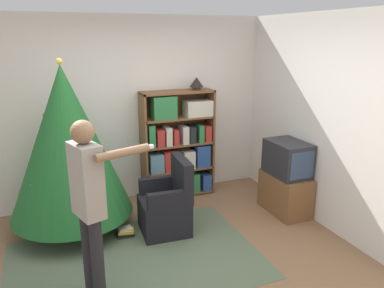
{
  "coord_description": "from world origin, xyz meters",
  "views": [
    {
      "loc": [
        -1.18,
        -3.16,
        2.32
      ],
      "look_at": [
        0.47,
        0.89,
        1.05
      ],
      "focal_mm": 35.0,
      "sensor_mm": 36.0,
      "label": 1
    }
  ],
  "objects_px": {
    "television": "(288,158)",
    "standing_person": "(89,199)",
    "armchair": "(167,207)",
    "christmas_tree": "(67,143)",
    "table_lamp": "(196,83)",
    "bookshelf": "(178,148)"
  },
  "relations": [
    {
      "from": "television",
      "to": "standing_person",
      "type": "relative_size",
      "value": 0.36
    },
    {
      "from": "armchair",
      "to": "standing_person",
      "type": "relative_size",
      "value": 0.55
    },
    {
      "from": "television",
      "to": "christmas_tree",
      "type": "relative_size",
      "value": 0.29
    },
    {
      "from": "christmas_tree",
      "to": "table_lamp",
      "type": "xyz_separation_m",
      "value": [
        1.85,
        0.5,
        0.56
      ]
    },
    {
      "from": "armchair",
      "to": "table_lamp",
      "type": "distance_m",
      "value": 1.85
    },
    {
      "from": "bookshelf",
      "to": "armchair",
      "type": "relative_size",
      "value": 1.71
    },
    {
      "from": "bookshelf",
      "to": "christmas_tree",
      "type": "height_order",
      "value": "christmas_tree"
    },
    {
      "from": "television",
      "to": "table_lamp",
      "type": "relative_size",
      "value": 3.02
    },
    {
      "from": "standing_person",
      "to": "armchair",
      "type": "bearing_deg",
      "value": 115.73
    },
    {
      "from": "bookshelf",
      "to": "television",
      "type": "relative_size",
      "value": 2.6
    },
    {
      "from": "bookshelf",
      "to": "armchair",
      "type": "height_order",
      "value": "bookshelf"
    },
    {
      "from": "christmas_tree",
      "to": "armchair",
      "type": "distance_m",
      "value": 1.41
    },
    {
      "from": "armchair",
      "to": "bookshelf",
      "type": "bearing_deg",
      "value": 156.6
    },
    {
      "from": "bookshelf",
      "to": "armchair",
      "type": "bearing_deg",
      "value": -117.03
    },
    {
      "from": "christmas_tree",
      "to": "standing_person",
      "type": "height_order",
      "value": "christmas_tree"
    },
    {
      "from": "bookshelf",
      "to": "television",
      "type": "xyz_separation_m",
      "value": [
        1.14,
        -1.08,
        0.03
      ]
    },
    {
      "from": "bookshelf",
      "to": "standing_person",
      "type": "height_order",
      "value": "standing_person"
    },
    {
      "from": "bookshelf",
      "to": "table_lamp",
      "type": "height_order",
      "value": "table_lamp"
    },
    {
      "from": "television",
      "to": "standing_person",
      "type": "bearing_deg",
      "value": -162.38
    },
    {
      "from": "christmas_tree",
      "to": "bookshelf",
      "type": "bearing_deg",
      "value": 17.31
    },
    {
      "from": "armchair",
      "to": "table_lamp",
      "type": "height_order",
      "value": "table_lamp"
    },
    {
      "from": "television",
      "to": "armchair",
      "type": "height_order",
      "value": "television"
    }
  ]
}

